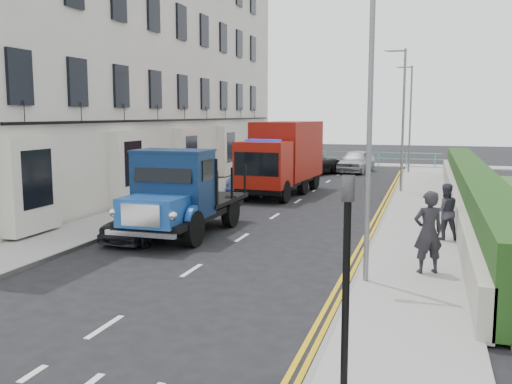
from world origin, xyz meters
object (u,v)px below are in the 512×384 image
Objects in this scene: lamp_near at (364,109)px; parked_car_front at (147,219)px; lamp_mid at (401,112)px; pedestrian_east_near at (428,232)px; lamp_far at (409,113)px; bedford_lorry at (176,198)px; red_lorry at (283,156)px.

parked_car_front is (-6.96, 3.00, -3.37)m from lamp_near.
parked_car_front is at bearing 156.68° from lamp_near.
pedestrian_east_near is at bearing -84.45° from lamp_mid.
lamp_mid is at bearing -90.00° from lamp_far.
bedford_lorry is 1.60× the size of parked_car_front.
lamp_far reaches higher than parked_car_front.
lamp_mid is 14.32m from bedford_lorry.
lamp_far is (0.00, 10.00, 0.00)m from lamp_mid.
parked_car_front is at bearing -37.44° from pedestrian_east_near.
lamp_far is 3.54× the size of pedestrian_east_near.
lamp_mid is 1.02× the size of red_lorry.
lamp_far is at bearing 90.00° from lamp_mid.
lamp_near is at bearing -19.30° from parked_car_front.
parked_car_front is (-6.96, -13.00, -3.37)m from lamp_mid.
lamp_near reaches higher than bedford_lorry.
lamp_near reaches higher than pedestrian_east_near.
lamp_far is 1.90× the size of parked_car_front.
red_lorry is at bearing -159.94° from lamp_mid.
lamp_mid is 15.27m from pedestrian_east_near.
parked_car_front is (-6.96, -23.00, -3.37)m from lamp_far.
bedford_lorry is at bearing -41.26° from pedestrian_east_near.
lamp_near is at bearing -27.93° from bedford_lorry.
lamp_mid is (0.00, 16.00, 0.00)m from lamp_near.
lamp_mid is at bearing -109.02° from pedestrian_east_near.
parked_car_front is at bearing -93.65° from red_lorry.
pedestrian_east_near is (6.85, -12.95, -0.76)m from red_lorry.
red_lorry is (0.72, 10.68, 0.61)m from bedford_lorry.
pedestrian_east_near is at bearing -86.67° from lamp_far.
bedford_lorry is 7.91m from pedestrian_east_near.
parked_car_front is at bearing -156.62° from bedford_lorry.
lamp_mid is 1.19× the size of bedford_lorry.
lamp_far is 1.02× the size of red_lorry.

